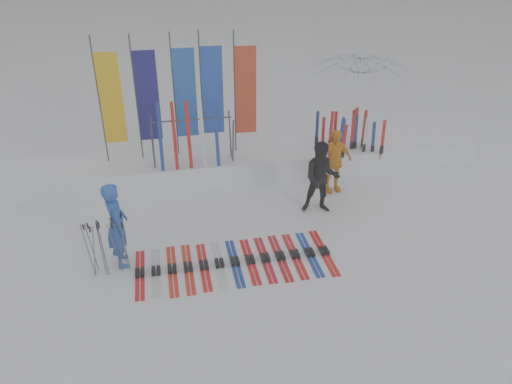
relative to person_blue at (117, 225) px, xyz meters
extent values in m
plane|color=white|center=(2.70, -0.99, -0.90)|extent=(120.00, 120.00, 0.00)
cube|color=white|center=(2.70, 3.61, -0.60)|extent=(14.00, 1.60, 0.60)
imported|color=#1F4EB5|center=(0.00, 0.00, 0.00)|extent=(0.53, 0.72, 1.81)
imported|color=black|center=(4.57, 1.19, -0.02)|extent=(0.99, 0.85, 1.76)
imported|color=orange|center=(5.19, 2.11, -0.07)|extent=(1.02, 0.52, 1.66)
imported|color=white|center=(7.02, 5.24, 0.46)|extent=(3.03, 3.09, 2.74)
cube|color=red|center=(0.35, -0.48, -0.87)|extent=(0.17, 1.60, 0.07)
cube|color=#B6B9BD|center=(0.66, -0.48, -0.87)|extent=(0.17, 1.58, 0.07)
cube|color=red|center=(0.98, -0.48, -0.87)|extent=(0.17, 1.67, 0.07)
cube|color=red|center=(1.29, -0.48, -0.87)|extent=(0.17, 1.66, 0.07)
cube|color=red|center=(1.61, -0.48, -0.87)|extent=(0.17, 1.59, 0.07)
cube|color=silver|center=(1.93, -0.48, -0.87)|extent=(0.17, 1.59, 0.07)
cube|color=navy|center=(2.24, -0.48, -0.87)|extent=(0.17, 1.62, 0.07)
cube|color=red|center=(2.56, -0.48, -0.87)|extent=(0.17, 1.57, 0.07)
cube|color=#B00E18|center=(2.87, -0.48, -0.87)|extent=(0.17, 1.60, 0.07)
cube|color=#B20E12|center=(3.19, -0.48, -0.87)|extent=(0.17, 1.64, 0.07)
cube|color=red|center=(3.50, -0.48, -0.87)|extent=(0.17, 1.61, 0.07)
cube|color=#163199|center=(3.82, -0.48, -0.87)|extent=(0.17, 1.60, 0.07)
cube|color=red|center=(4.13, -0.48, -0.87)|extent=(0.17, 1.66, 0.07)
cylinder|color=#595B60|center=(-0.29, -0.32, -0.29)|extent=(0.08, 0.08, 1.22)
cylinder|color=#595B60|center=(0.01, -0.30, -0.33)|extent=(0.02, 0.10, 1.15)
cylinder|color=#595B60|center=(-0.06, -0.36, -0.30)|extent=(0.16, 0.12, 1.19)
cylinder|color=#595B60|center=(0.11, -0.09, -0.28)|extent=(0.06, 0.12, 1.25)
cylinder|color=#595B60|center=(-0.45, -0.35, -0.33)|extent=(0.13, 0.11, 1.15)
cylinder|color=#595B60|center=(-0.32, -0.30, -0.32)|extent=(0.07, 0.15, 1.16)
cylinder|color=#595B60|center=(-0.07, -0.16, -0.31)|extent=(0.08, 0.08, 1.19)
cylinder|color=#595B60|center=(0.13, -0.32, -0.33)|extent=(0.07, 0.10, 1.15)
cylinder|color=#595B60|center=(-0.32, -0.17, -0.33)|extent=(0.08, 0.08, 1.15)
cylinder|color=#595B60|center=(-0.50, -0.21, -0.32)|extent=(0.10, 0.10, 1.16)
cylinder|color=#595B60|center=(-0.03, -0.07, -0.29)|extent=(0.03, 0.15, 1.23)
cylinder|color=#595B60|center=(-0.56, -0.31, -0.30)|extent=(0.13, 0.05, 1.19)
cylinder|color=#595B60|center=(-0.02, 0.14, -0.31)|extent=(0.14, 0.11, 1.18)
cylinder|color=#383A3F|center=(-0.41, 3.79, 1.30)|extent=(0.04, 0.04, 3.20)
cube|color=#EBAD0C|center=(-0.12, 3.79, 1.35)|extent=(0.55, 0.03, 2.30)
cylinder|color=#383A3F|center=(0.48, 3.81, 1.30)|extent=(0.04, 0.04, 3.20)
cube|color=#100D61|center=(0.77, 3.81, 1.35)|extent=(0.55, 0.03, 2.30)
cylinder|color=#383A3F|center=(1.43, 3.87, 1.30)|extent=(0.04, 0.04, 3.20)
cube|color=#174AAE|center=(1.72, 3.87, 1.35)|extent=(0.55, 0.03, 2.30)
cylinder|color=#383A3F|center=(2.13, 3.95, 1.30)|extent=(0.04, 0.04, 3.20)
cube|color=#173BB2|center=(2.42, 3.95, 1.35)|extent=(0.55, 0.03, 2.30)
cylinder|color=#383A3F|center=(2.98, 3.80, 1.30)|extent=(0.04, 0.04, 3.20)
cube|color=red|center=(3.27, 3.80, 1.35)|extent=(0.55, 0.03, 2.30)
cylinder|color=#383A3F|center=(0.78, 2.96, 0.32)|extent=(0.04, 0.30, 1.23)
cylinder|color=#383A3F|center=(0.78, 3.46, 0.32)|extent=(0.04, 0.30, 1.23)
cylinder|color=#383A3F|center=(2.78, 2.96, 0.32)|extent=(0.04, 0.30, 1.23)
cylinder|color=#383A3F|center=(2.78, 3.46, 0.32)|extent=(0.04, 0.30, 1.23)
cylinder|color=#383A3F|center=(1.78, 3.21, 0.88)|extent=(2.00, 0.04, 0.04)
cube|color=red|center=(6.80, 2.81, -0.12)|extent=(0.09, 0.03, 1.56)
cube|color=silver|center=(6.37, 3.03, -0.12)|extent=(0.09, 0.04, 1.57)
cube|color=navy|center=(5.78, 3.10, -0.14)|extent=(0.09, 0.03, 1.52)
cube|color=red|center=(5.68, 3.48, -0.07)|extent=(0.09, 0.03, 1.66)
cube|color=red|center=(6.23, 3.54, -0.10)|extent=(0.09, 0.03, 1.60)
cube|color=red|center=(6.53, 3.48, -0.12)|extent=(0.09, 0.04, 1.56)
cube|color=red|center=(5.70, 2.83, -0.15)|extent=(0.09, 0.02, 1.51)
cube|color=red|center=(6.30, 3.56, -0.05)|extent=(0.09, 0.04, 1.70)
cube|color=red|center=(5.51, 3.34, -0.06)|extent=(0.09, 0.03, 1.68)
cube|color=navy|center=(5.77, 3.29, -0.14)|extent=(0.09, 0.04, 1.52)
cube|color=red|center=(6.44, 3.27, -0.06)|extent=(0.09, 0.03, 1.69)
cube|color=red|center=(6.11, 3.25, -0.11)|extent=(0.09, 0.04, 1.59)
cube|color=navy|center=(6.21, 3.27, -0.13)|extent=(0.09, 0.04, 1.55)
cube|color=red|center=(5.36, 3.52, -0.17)|extent=(0.09, 0.04, 1.47)
cube|color=navy|center=(6.61, 2.97, -0.17)|extent=(0.09, 0.03, 1.48)
cube|color=navy|center=(5.27, 3.77, -0.12)|extent=(0.09, 0.02, 1.58)
camera|label=1|loc=(1.05, -8.62, 5.23)|focal=35.00mm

